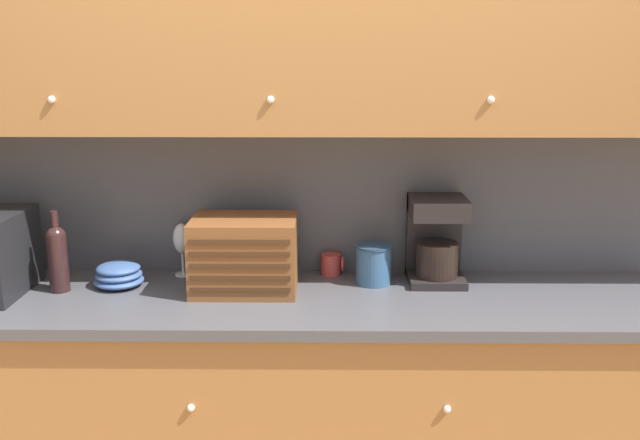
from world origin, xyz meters
TOP-DOWN VIEW (x-y plane):
  - wall_back at (0.00, 0.03)m, footprint 5.86×0.06m
  - counter_unit at (0.00, -0.32)m, footprint 3.48×0.66m
  - backsplash_panel at (0.00, -0.01)m, footprint 3.46×0.01m
  - upper_cabinets at (0.16, -0.16)m, footprint 3.46×0.35m
  - wine_bottle at (-0.98, -0.27)m, footprint 0.07×0.07m
  - bowl_stack_on_counter at (-0.77, -0.22)m, footprint 0.19×0.19m
  - wine_glass at (-0.55, -0.08)m, footprint 0.07×0.07m
  - bread_box at (-0.28, -0.25)m, footprint 0.39×0.30m
  - mug at (0.05, -0.06)m, footprint 0.09×0.08m
  - storage_canister at (0.21, -0.17)m, footprint 0.14×0.14m
  - coffee_maker at (0.45, -0.13)m, footprint 0.22×0.23m

SIDE VIEW (x-z plane):
  - counter_unit at x=0.00m, z-range 0.00..0.93m
  - mug at x=0.05m, z-range 0.93..1.02m
  - bowl_stack_on_counter at x=-0.77m, z-range 0.93..1.02m
  - storage_canister at x=0.21m, z-range 0.93..1.09m
  - bread_box at x=-0.28m, z-range 0.93..1.21m
  - wine_bottle at x=-0.98m, z-range 0.91..1.22m
  - wine_glass at x=-0.55m, z-range 0.97..1.18m
  - coffee_maker at x=0.45m, z-range 0.93..1.27m
  - backsplash_panel at x=0.00m, z-range 0.93..1.52m
  - wall_back at x=0.00m, z-range 0.00..2.60m
  - upper_cabinets at x=0.16m, z-range 1.52..2.24m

